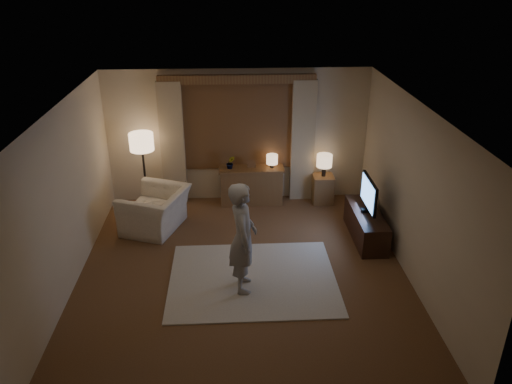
{
  "coord_description": "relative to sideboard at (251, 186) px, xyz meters",
  "views": [
    {
      "loc": [
        -0.15,
        -6.42,
        4.38
      ],
      "look_at": [
        0.23,
        0.6,
        1.11
      ],
      "focal_mm": 35.0,
      "sensor_mm": 36.0,
      "label": 1
    }
  ],
  "objects": [
    {
      "name": "table_lamp_side",
      "position": [
        1.41,
        -0.05,
        0.52
      ],
      "size": [
        0.3,
        0.3,
        0.44
      ],
      "color": "black",
      "rests_on": "side_table"
    },
    {
      "name": "armchair",
      "position": [
        -1.75,
        -0.96,
        0.01
      ],
      "size": [
        1.3,
        1.38,
        0.72
      ],
      "primitive_type": "imported",
      "rotation": [
        0.0,
        0.0,
        -1.92
      ],
      "color": "beige",
      "rests_on": "floor"
    },
    {
      "name": "side_table",
      "position": [
        1.41,
        -0.05,
        -0.07
      ],
      "size": [
        0.4,
        0.4,
        0.56
      ],
      "primitive_type": "cube",
      "color": "brown",
      "rests_on": "floor"
    },
    {
      "name": "table_lamp_sideboard",
      "position": [
        0.4,
        0.0,
        0.55
      ],
      "size": [
        0.22,
        0.22,
        0.3
      ],
      "color": "black",
      "rests_on": "sideboard"
    },
    {
      "name": "plant",
      "position": [
        -0.4,
        0.0,
        0.5
      ],
      "size": [
        0.17,
        0.13,
        0.3
      ],
      "primitive_type": "imported",
      "color": "#999999",
      "rests_on": "sideboard"
    },
    {
      "name": "room",
      "position": [
        -0.25,
        -2.0,
        0.98
      ],
      "size": [
        5.04,
        5.54,
        2.64
      ],
      "color": "brown",
      "rests_on": "ground"
    },
    {
      "name": "floor_lamp",
      "position": [
        -2.02,
        -0.16,
        0.93
      ],
      "size": [
        0.44,
        0.44,
        1.53
      ],
      "color": "black",
      "rests_on": "floor"
    },
    {
      "name": "picture_frame",
      "position": [
        -0.0,
        0.0,
        0.45
      ],
      "size": [
        0.16,
        0.02,
        0.2
      ],
      "primitive_type": "cube",
      "color": "brown",
      "rests_on": "sideboard"
    },
    {
      "name": "person",
      "position": [
        -0.25,
        -2.86,
        0.5
      ],
      "size": [
        0.4,
        0.61,
        1.66
      ],
      "primitive_type": "imported",
      "rotation": [
        0.0,
        0.0,
        1.57
      ],
      "color": "#A29C96",
      "rests_on": "rug"
    },
    {
      "name": "sideboard",
      "position": [
        0.0,
        0.0,
        0.0
      ],
      "size": [
        1.2,
        0.4,
        0.7
      ],
      "primitive_type": "cube",
      "color": "brown",
      "rests_on": "floor"
    },
    {
      "name": "rug",
      "position": [
        -0.1,
        -2.64,
        -0.34
      ],
      "size": [
        2.5,
        2.0,
        0.02
      ],
      "primitive_type": "cube",
      "color": "beige",
      "rests_on": "floor"
    },
    {
      "name": "tv",
      "position": [
        1.9,
        -1.5,
        0.48
      ],
      "size": [
        0.2,
        0.83,
        0.6
      ],
      "color": "black",
      "rests_on": "tv_stand"
    },
    {
      "name": "tv_stand",
      "position": [
        1.9,
        -1.5,
        -0.1
      ],
      "size": [
        0.45,
        1.4,
        0.5
      ],
      "primitive_type": "cube",
      "color": "black",
      "rests_on": "floor"
    }
  ]
}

